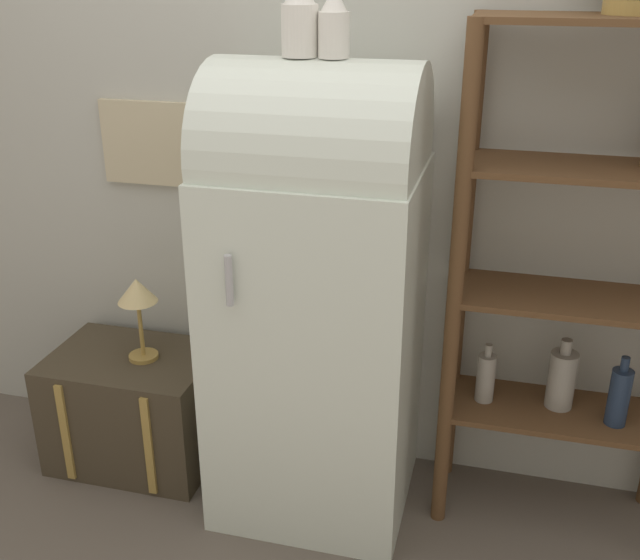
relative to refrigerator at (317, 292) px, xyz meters
name	(u,v)px	position (x,y,z in m)	size (l,w,h in m)	color
ground_plane	(299,538)	(0.00, -0.25, -0.82)	(12.00, 12.00, 0.00)	#60564C
wall_back	(340,112)	(0.00, 0.32, 0.53)	(7.00, 0.09, 2.70)	#B7B7AD
refrigerator	(317,292)	(0.00, 0.00, 0.00)	(0.66, 0.63, 1.57)	silver
suitcase_trunk	(135,407)	(-0.74, 0.04, -0.59)	(0.61, 0.45, 0.45)	#423828
shelf_unit	(579,272)	(0.82, 0.12, 0.11)	(0.77, 0.33, 1.69)	brown
vase_left	(300,19)	(-0.05, 0.00, 0.85)	(0.11, 0.11, 0.22)	white
vase_center	(334,25)	(0.05, 0.00, 0.84)	(0.09, 0.09, 0.19)	white
desk_lamp	(138,297)	(-0.69, 0.04, -0.12)	(0.15, 0.15, 0.32)	#AD8942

